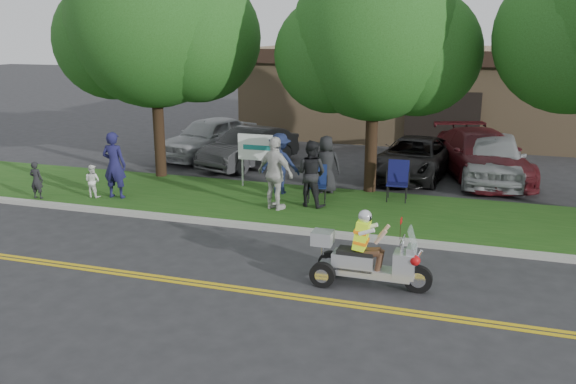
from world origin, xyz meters
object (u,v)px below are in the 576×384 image
(spectator_adult_mid, at_px, (311,173))
(parked_car_far_left, at_px, (209,137))
(trike_scooter, at_px, (365,260))
(parked_car_far_right, at_px, (494,158))
(spectator_adult_right, at_px, (275,173))
(lawn_chair_b, at_px, (317,181))
(lawn_chair_a, at_px, (398,178))
(parked_car_left, at_px, (249,147))
(parked_car_mid, at_px, (414,158))
(spectator_adult_left, at_px, (114,165))
(parked_car_right, at_px, (481,155))

(spectator_adult_mid, xyz_separation_m, parked_car_far_left, (-5.68, 5.56, -0.24))
(trike_scooter, bearing_deg, parked_car_far_right, 76.17)
(spectator_adult_right, distance_m, parked_car_far_left, 7.86)
(lawn_chair_b, xyz_separation_m, spectator_adult_right, (-0.84, -1.21, 0.42))
(lawn_chair_a, relative_size, parked_car_left, 0.27)
(lawn_chair_a, bearing_deg, parked_car_mid, 85.02)
(parked_car_left, xyz_separation_m, parked_car_mid, (5.87, 0.17, -0.04))
(lawn_chair_b, relative_size, parked_car_far_right, 0.22)
(spectator_adult_mid, relative_size, parked_car_left, 0.43)
(spectator_adult_left, relative_size, parked_car_mid, 0.41)
(parked_car_mid, bearing_deg, lawn_chair_b, -109.64)
(lawn_chair_b, height_order, spectator_adult_right, spectator_adult_right)
(trike_scooter, relative_size, spectator_adult_left, 1.22)
(parked_car_left, bearing_deg, trike_scooter, -39.04)
(lawn_chair_a, distance_m, parked_car_right, 4.43)
(spectator_adult_right, relative_size, parked_car_far_right, 0.42)
(spectator_adult_left, distance_m, parked_car_far_right, 11.91)
(spectator_adult_left, xyz_separation_m, parked_car_far_left, (-0.05, 6.49, -0.29))
(lawn_chair_a, relative_size, parked_car_far_right, 0.24)
(spectator_adult_right, relative_size, parked_car_left, 0.47)
(spectator_adult_left, relative_size, spectator_adult_mid, 1.05)
(parked_car_left, distance_m, parked_car_far_right, 8.41)
(trike_scooter, height_order, parked_car_mid, trike_scooter)
(spectator_adult_mid, bearing_deg, parked_car_far_right, -122.03)
(trike_scooter, xyz_separation_m, parked_car_far_right, (2.37, 9.53, 0.26))
(trike_scooter, height_order, lawn_chair_b, trike_scooter)
(lawn_chair_b, bearing_deg, spectator_adult_left, -177.40)
(spectator_adult_mid, relative_size, parked_car_right, 0.34)
(parked_car_left, bearing_deg, parked_car_right, 22.57)
(lawn_chair_a, xyz_separation_m, spectator_adult_mid, (-2.19, -1.38, 0.28))
(spectator_adult_right, relative_size, parked_car_mid, 0.42)
(lawn_chair_b, bearing_deg, parked_car_far_left, 126.34)
(trike_scooter, height_order, parked_car_right, parked_car_right)
(lawn_chair_a, xyz_separation_m, spectator_adult_right, (-3.01, -2.00, 0.36))
(trike_scooter, relative_size, parked_car_far_left, 0.51)
(lawn_chair_a, distance_m, spectator_adult_mid, 2.60)
(spectator_adult_left, xyz_separation_m, spectator_adult_right, (4.80, 0.32, 0.03))
(lawn_chair_a, bearing_deg, lawn_chair_b, -163.95)
(trike_scooter, relative_size, spectator_adult_mid, 1.28)
(lawn_chair_a, xyz_separation_m, spectator_adult_left, (-7.81, -2.31, 0.33))
(spectator_adult_mid, height_order, parked_car_mid, spectator_adult_mid)
(parked_car_left, bearing_deg, parked_car_mid, 19.44)
(lawn_chair_b, relative_size, spectator_adult_mid, 0.55)
(parked_car_far_left, distance_m, parked_car_mid, 7.98)
(spectator_adult_left, relative_size, parked_car_right, 0.36)
(trike_scooter, distance_m, parked_car_left, 11.02)
(parked_car_far_left, height_order, parked_car_left, parked_car_far_left)
(lawn_chair_b, height_order, parked_car_far_left, parked_car_far_left)
(parked_car_mid, distance_m, parked_car_far_right, 2.54)
(parked_car_far_right, bearing_deg, parked_car_right, 135.25)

